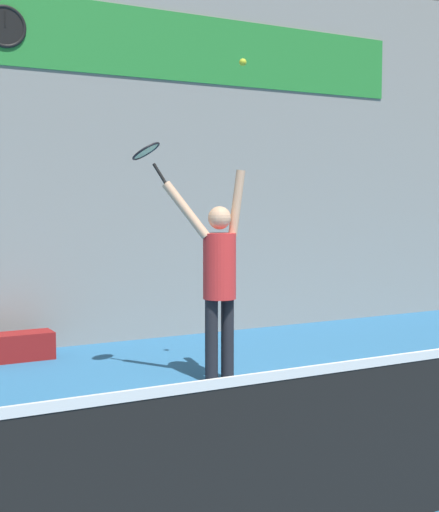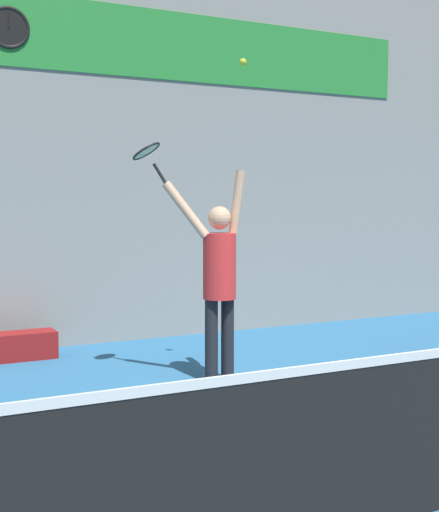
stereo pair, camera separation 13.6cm
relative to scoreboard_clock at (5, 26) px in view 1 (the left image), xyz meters
The scene contains 8 objects.
ground_plane 6.23m from the scoreboard_clock, 67.75° to the right, with size 18.00×18.00×0.00m, color teal.
back_wall 2.28m from the scoreboard_clock, ahead, with size 18.00×0.10×5.00m.
sponsor_banner 1.86m from the scoreboard_clock, ahead, with size 7.59×0.02×0.88m.
scoreboard_clock is the anchor object (origin of this frame).
tennis_player 3.93m from the scoreboard_clock, 57.57° to the right, with size 0.79×0.48×2.11m.
tennis_racket 2.71m from the scoreboard_clock, 65.65° to the right, with size 0.41×0.42×0.42m.
tennis_ball 3.10m from the scoreboard_clock, 55.08° to the right, with size 0.07×0.07×0.07m.
equipment_bag 3.69m from the scoreboard_clock, 97.29° to the right, with size 0.84×0.35×0.31m.
Camera 1 is at (-3.68, -4.01, 1.79)m, focal length 50.00 mm.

